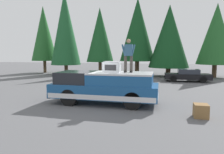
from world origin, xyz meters
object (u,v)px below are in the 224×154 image
person_on_truck_bed (128,55)px  parked_car_black (187,75)px  pickup_truck (104,87)px  wooden_crate (201,111)px  compressor_unit (112,67)px

person_on_truck_bed → parked_car_black: 10.85m
person_on_truck_bed → pickup_truck: bearing=98.9°
parked_car_black → person_on_truck_bed: bearing=157.7°
person_on_truck_bed → parked_car_black: person_on_truck_bed is taller
parked_car_black → wooden_crate: bearing=176.0°
compressor_unit → pickup_truck: bearing=100.3°
pickup_truck → wooden_crate: (-1.42, -4.49, -0.59)m
pickup_truck → person_on_truck_bed: bearing=-81.1°
pickup_truck → compressor_unit: compressor_unit is taller
compressor_unit → person_on_truck_bed: size_ratio=0.50×
compressor_unit → wooden_crate: size_ratio=1.50×
pickup_truck → wooden_crate: size_ratio=9.89×
compressor_unit → wooden_crate: 4.66m
person_on_truck_bed → wooden_crate: 4.29m
compressor_unit → wooden_crate: (-1.49, -4.10, -1.65)m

